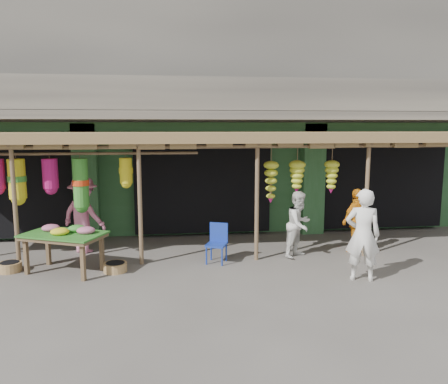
{
  "coord_description": "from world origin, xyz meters",
  "views": [
    {
      "loc": [
        -0.86,
        -9.37,
        2.92
      ],
      "look_at": [
        0.43,
        1.0,
        1.35
      ],
      "focal_mm": 35.0,
      "sensor_mm": 36.0,
      "label": 1
    }
  ],
  "objects": [
    {
      "name": "basket_mid",
      "position": [
        -2.0,
        -0.64,
        0.09
      ],
      "size": [
        0.63,
        0.63,
        0.18
      ],
      "primitive_type": "cylinder",
      "rotation": [
        0.0,
        0.0,
        0.44
      ],
      "color": "olive",
      "rests_on": "ground"
    },
    {
      "name": "awning",
      "position": [
        -0.18,
        0.8,
        2.57
      ],
      "size": [
        14.0,
        2.7,
        2.79
      ],
      "color": "brown",
      "rests_on": "ground"
    },
    {
      "name": "blue_chair",
      "position": [
        0.13,
        -0.24,
        0.47
      ],
      "size": [
        0.53,
        0.53,
        0.85
      ],
      "rotation": [
        0.0,
        0.0,
        -0.39
      ],
      "color": "#173198",
      "rests_on": "ground"
    },
    {
      "name": "person_right",
      "position": [
        2.0,
        -0.08,
        0.75
      ],
      "size": [
        0.92,
        0.9,
        1.5
      ],
      "primitive_type": "imported",
      "rotation": [
        0.0,
        0.0,
        0.7
      ],
      "color": "silver",
      "rests_on": "ground"
    },
    {
      "name": "basket_left",
      "position": [
        -4.13,
        -0.36,
        0.09
      ],
      "size": [
        0.55,
        0.55,
        0.19
      ],
      "primitive_type": "cylinder",
      "rotation": [
        0.0,
        0.0,
        0.23
      ],
      "color": "olive",
      "rests_on": "ground"
    },
    {
      "name": "person_vendor",
      "position": [
        3.44,
        0.11,
        0.75
      ],
      "size": [
        0.95,
        0.68,
        1.5
      ],
      "primitive_type": "imported",
      "rotation": [
        0.0,
        0.0,
        3.53
      ],
      "color": "orange",
      "rests_on": "ground"
    },
    {
      "name": "building",
      "position": [
        -0.0,
        4.87,
        3.37
      ],
      "size": [
        16.4,
        6.8,
        7.0
      ],
      "color": "gray",
      "rests_on": "ground"
    },
    {
      "name": "ground",
      "position": [
        0.0,
        0.0,
        0.0
      ],
      "size": [
        80.0,
        80.0,
        0.0
      ],
      "primitive_type": "plane",
      "color": "#514C47",
      "rests_on": "ground"
    },
    {
      "name": "flower_table",
      "position": [
        -2.97,
        -0.53,
        0.76
      ],
      "size": [
        1.81,
        1.48,
        0.94
      ],
      "rotation": [
        0.0,
        0.0,
        -0.41
      ],
      "color": "brown",
      "rests_on": "ground"
    },
    {
      "name": "person_shopper",
      "position": [
        -2.88,
        0.92,
        0.89
      ],
      "size": [
        1.33,
        1.16,
        1.78
      ],
      "primitive_type": "imported",
      "rotation": [
        0.0,
        0.0,
        2.61
      ],
      "color": "pink",
      "rests_on": "ground"
    },
    {
      "name": "person_front",
      "position": [
        2.74,
        -1.71,
        0.89
      ],
      "size": [
        0.74,
        0.6,
        1.77
      ],
      "primitive_type": "imported",
      "rotation": [
        0.0,
        0.0,
        2.83
      ],
      "color": "white",
      "rests_on": "ground"
    }
  ]
}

